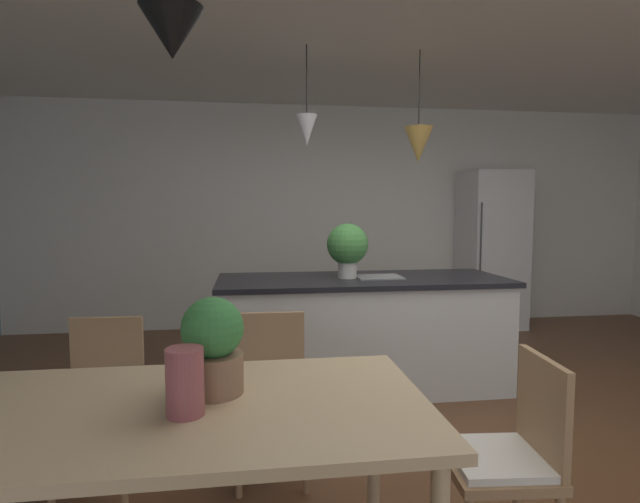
{
  "coord_description": "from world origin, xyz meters",
  "views": [
    {
      "loc": [
        -1.17,
        -2.83,
        1.46
      ],
      "look_at": [
        -0.75,
        0.19,
        1.19
      ],
      "focal_mm": 27.73,
      "sensor_mm": 36.0,
      "label": 1
    }
  ],
  "objects": [
    {
      "name": "kitchen_island",
      "position": [
        -0.29,
        1.02,
        0.46
      ],
      "size": [
        2.31,
        0.89,
        0.91
      ],
      "color": "silver",
      "rests_on": "ground_plane"
    },
    {
      "name": "chair_far_left",
      "position": [
        -1.96,
        -0.21,
        0.47
      ],
      "size": [
        0.42,
        0.42,
        0.87
      ],
      "color": "#A87F56",
      "rests_on": "ground_plane"
    },
    {
      "name": "potted_plant_on_table",
      "position": [
        -1.32,
        -0.96,
        0.94
      ],
      "size": [
        0.24,
        0.24,
        0.37
      ],
      "color": "#8C664C",
      "rests_on": "dining_table"
    },
    {
      "name": "pendant_over_island_aux",
      "position": [
        0.16,
        1.02,
        1.96
      ],
      "size": [
        0.23,
        0.23,
        0.88
      ],
      "color": "black"
    },
    {
      "name": "refrigerator",
      "position": [
        1.76,
        2.86,
        0.95
      ],
      "size": [
        0.69,
        0.67,
        1.9
      ],
      "color": "silver",
      "rests_on": "ground_plane"
    },
    {
      "name": "wall_back_kitchen",
      "position": [
        0.0,
        3.26,
        1.35
      ],
      "size": [
        10.0,
        0.12,
        2.7
      ],
      "primitive_type": "cube",
      "color": "white",
      "rests_on": "ground_plane"
    },
    {
      "name": "potted_plant_on_island",
      "position": [
        -0.41,
        1.02,
        1.16
      ],
      "size": [
        0.33,
        0.33,
        0.44
      ],
      "color": "beige",
      "rests_on": "kitchen_island"
    },
    {
      "name": "pendant_over_table",
      "position": [
        -1.45,
        -0.94,
        2.09
      ],
      "size": [
        0.23,
        0.23,
        0.71
      ],
      "color": "black"
    },
    {
      "name": "chair_far_right",
      "position": [
        -1.07,
        -0.21,
        0.47
      ],
      "size": [
        0.41,
        0.41,
        0.87
      ],
      "color": "#A87F56",
      "rests_on": "ground_plane"
    },
    {
      "name": "ground_plane",
      "position": [
        0.0,
        0.0,
        -0.02
      ],
      "size": [
        10.0,
        8.4,
        0.04
      ],
      "primitive_type": "cube",
      "color": "brown"
    },
    {
      "name": "chair_kitchen_end",
      "position": [
        -0.16,
        -1.07,
        0.47
      ],
      "size": [
        0.43,
        0.43,
        0.87
      ],
      "color": "#A87F56",
      "rests_on": "ground_plane"
    },
    {
      "name": "vase_on_dining_table",
      "position": [
        -1.4,
        -1.15,
        0.87
      ],
      "size": [
        0.13,
        0.13,
        0.23
      ],
      "color": "#994C51",
      "rests_on": "dining_table"
    },
    {
      "name": "dining_table",
      "position": [
        -1.52,
        -1.06,
        0.69
      ],
      "size": [
        1.97,
        0.97,
        0.75
      ],
      "color": "#D1B284",
      "rests_on": "ground_plane"
    },
    {
      "name": "pendant_over_island_main",
      "position": [
        -0.74,
        1.02,
        2.06
      ],
      "size": [
        0.16,
        0.16,
        0.76
      ],
      "color": "black"
    }
  ]
}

